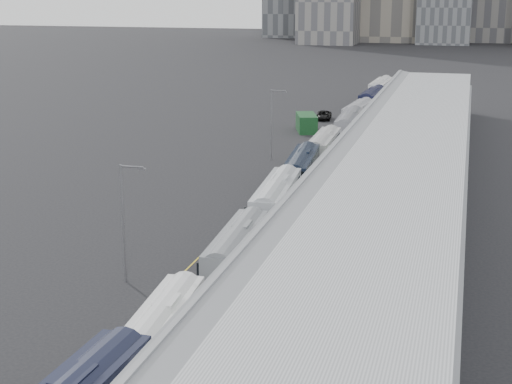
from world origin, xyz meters
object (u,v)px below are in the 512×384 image
at_px(bus_10, 381,91).
at_px(bus_4, 276,204).
at_px(bus_5, 301,172).
at_px(shipping_container, 306,123).
at_px(suv, 323,115).
at_px(bus_3, 237,254).
at_px(bus_9, 372,102).
at_px(bus_6, 324,150).
at_px(bus_7, 349,128).
at_px(street_lamp_far, 273,120).
at_px(bus_8, 358,115).
at_px(street_lamp_near, 125,215).
at_px(bus_2, 158,341).

bearing_deg(bus_10, bus_4, -88.02).
distance_m(bus_5, bus_10, 70.61).
height_order(bus_5, bus_10, bus_10).
xyz_separation_m(shipping_container, suv, (0.51, 11.60, -0.60)).
relative_size(bus_3, shipping_container, 1.99).
relative_size(bus_9, bus_10, 0.98).
distance_m(bus_6, bus_10, 57.88).
bearing_deg(suv, bus_9, 51.81).
height_order(bus_3, bus_4, bus_4).
bearing_deg(bus_3, bus_9, 86.66).
height_order(bus_3, suv, bus_3).
height_order(bus_7, street_lamp_far, street_lamp_far).
height_order(bus_8, suv, bus_8).
distance_m(bus_5, street_lamp_near, 32.79).
bearing_deg(shipping_container, suv, 69.70).
xyz_separation_m(bus_3, bus_6, (-0.72, 40.74, 0.03)).
xyz_separation_m(bus_8, bus_10, (0.26, 29.58, 0.18)).
xyz_separation_m(bus_8, street_lamp_far, (-6.85, -28.74, 3.62)).
distance_m(bus_3, bus_9, 83.62).
bearing_deg(bus_2, bus_7, 85.32).
relative_size(bus_4, shipping_container, 2.19).
xyz_separation_m(bus_5, bus_8, (0.50, 41.02, -0.04)).
height_order(bus_4, bus_5, bus_4).
distance_m(bus_2, bus_4, 29.92).
relative_size(bus_7, bus_10, 0.98).
relative_size(bus_6, suv, 2.46).
bearing_deg(bus_5, street_lamp_near, -106.22).
relative_size(bus_2, bus_9, 0.90).
bearing_deg(bus_6, shipping_container, 106.12).
bearing_deg(bus_4, street_lamp_far, 100.73).
distance_m(bus_2, street_lamp_far, 56.62).
bearing_deg(suv, street_lamp_near, -96.18).
bearing_deg(bus_5, bus_3, -92.95).
bearing_deg(bus_2, street_lamp_far, 92.77).
height_order(bus_8, bus_9, bus_9).
height_order(bus_2, bus_4, bus_4).
distance_m(bus_4, shipping_container, 47.71).
xyz_separation_m(bus_3, bus_4, (-0.33, 14.17, 0.15)).
bearing_deg(bus_3, street_lamp_far, 96.92).
bearing_deg(bus_10, bus_6, -88.47).
bearing_deg(bus_5, bus_6, 84.57).
distance_m(street_lamp_near, suv, 77.04).
xyz_separation_m(bus_5, bus_6, (0.16, 12.72, -0.04)).
bearing_deg(street_lamp_near, bus_8, 84.53).
bearing_deg(bus_7, shipping_container, 143.96).
xyz_separation_m(bus_10, suv, (-6.55, -25.63, -1.02)).
bearing_deg(bus_7, bus_9, 88.18).
xyz_separation_m(bus_2, bus_7, (0.22, 72.17, 0.19)).
bearing_deg(street_lamp_far, bus_4, -75.21).
relative_size(bus_2, bus_6, 0.98).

